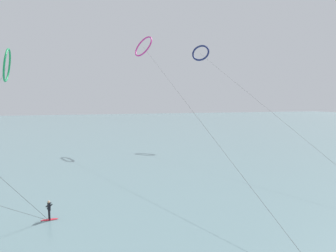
{
  "coord_description": "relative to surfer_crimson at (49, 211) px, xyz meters",
  "views": [
    {
      "loc": [
        -7.25,
        -2.69,
        10.31
      ],
      "look_at": [
        0.0,
        20.72,
        8.04
      ],
      "focal_mm": 29.81,
      "sensor_mm": 36.0,
      "label": 1
    }
  ],
  "objects": [
    {
      "name": "kite_navy",
      "position": [
        29.21,
        34.64,
        20.21
      ],
      "size": [
        4.38,
        48.04,
        23.05
      ],
      "rotation": [
        0.0,
        0.0,
        5.56
      ],
      "color": "navy",
      "rests_on": "ground"
    },
    {
      "name": "kite_magenta",
      "position": [
        15.86,
        34.45,
        20.9
      ],
      "size": [
        4.54,
        52.2,
        24.06
      ],
      "rotation": [
        0.0,
        0.0,
        5.12
      ],
      "color": "#CC288E",
      "rests_on": "ground"
    },
    {
      "name": "sea_water",
      "position": [
        10.15,
        83.38,
        -0.78
      ],
      "size": [
        400.0,
        200.0,
        0.08
      ],
      "primitive_type": "cube",
      "color": "slate",
      "rests_on": "ground"
    },
    {
      "name": "surfer_crimson",
      "position": [
        0.0,
        0.0,
        0.0
      ],
      "size": [
        1.4,
        0.66,
        1.7
      ],
      "rotation": [
        0.0,
        0.0,
        1.89
      ],
      "color": "red",
      "rests_on": "ground"
    },
    {
      "name": "kite_emerald",
      "position": [
        -8.04,
        24.43,
        14.9
      ],
      "size": [
        3.76,
        18.01,
        18.37
      ],
      "rotation": [
        0.0,
        0.0,
        4.8
      ],
      "color": "#199351",
      "rests_on": "ground"
    }
  ]
}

